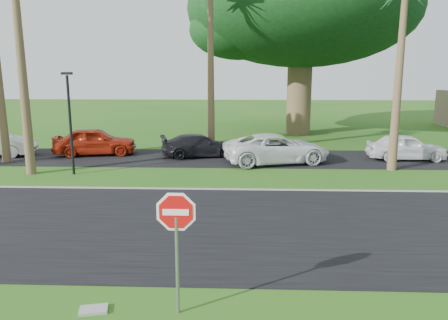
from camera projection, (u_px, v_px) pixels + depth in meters
name	position (u px, v px, depth m)	size (l,w,h in m)	color
ground	(176.00, 251.00, 11.64)	(120.00, 120.00, 0.00)	#225816
road	(185.00, 224.00, 13.59)	(120.00, 8.00, 0.02)	black
parking_strip	(209.00, 158.00, 23.87)	(120.00, 5.00, 0.02)	black
curb	(198.00, 189.00, 17.55)	(120.00, 0.12, 0.06)	gray
stop_sign_near	(176.00, 228.00, 8.32)	(1.05, 0.07, 2.62)	gray
canopy_tree	(302.00, 10.00, 31.12)	(16.50, 16.50, 13.12)	brown
streetlight_right	(70.00, 117.00, 19.65)	(0.45, 0.25, 4.64)	black
car_red	(95.00, 142.00, 24.55)	(1.82, 4.52, 1.54)	#A1200D
car_dark	(199.00, 146.00, 24.09)	(1.72, 4.23, 1.23)	black
car_minivan	(277.00, 149.00, 22.42)	(2.49, 5.41, 1.50)	silver
car_pickup	(406.00, 147.00, 23.20)	(1.62, 4.04, 1.38)	white
utility_slab	(93.00, 310.00, 8.72)	(0.55, 0.35, 0.06)	gray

